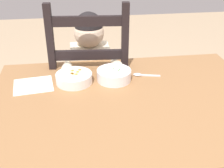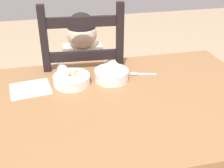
# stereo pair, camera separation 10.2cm
# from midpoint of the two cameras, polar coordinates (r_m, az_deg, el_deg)

# --- Properties ---
(dining_table) EXTENTS (1.22, 0.87, 0.73)m
(dining_table) POSITION_cam_midpoint_polar(r_m,az_deg,el_deg) (1.31, 1.28, -6.91)
(dining_table) COLOR #95673F
(dining_table) RESTS_ON ground
(dining_chair) EXTENTS (0.45, 0.45, 1.07)m
(dining_chair) POSITION_cam_midpoint_polar(r_m,az_deg,el_deg) (1.76, -7.11, -1.85)
(dining_chair) COLOR black
(dining_chair) RESTS_ON ground
(child_figure) EXTENTS (0.32, 0.31, 0.98)m
(child_figure) POSITION_cam_midpoint_polar(r_m,az_deg,el_deg) (1.69, -7.26, 2.63)
(child_figure) COLOR beige
(child_figure) RESTS_ON ground
(bowl_of_peas) EXTENTS (0.17, 0.17, 0.06)m
(bowl_of_peas) POSITION_cam_midpoint_polar(r_m,az_deg,el_deg) (1.39, -2.20, 1.81)
(bowl_of_peas) COLOR white
(bowl_of_peas) RESTS_ON dining_table
(bowl_of_carrots) EXTENTS (0.17, 0.17, 0.05)m
(bowl_of_carrots) POSITION_cam_midpoint_polar(r_m,az_deg,el_deg) (1.38, -10.10, 0.85)
(bowl_of_carrots) COLOR white
(bowl_of_carrots) RESTS_ON dining_table
(spoon) EXTENTS (0.14, 0.05, 0.01)m
(spoon) POSITION_cam_midpoint_polar(r_m,az_deg,el_deg) (1.46, 3.15, 2.02)
(spoon) COLOR silver
(spoon) RESTS_ON dining_table
(paper_napkin) EXTENTS (0.20, 0.18, 0.00)m
(paper_napkin) POSITION_cam_midpoint_polar(r_m,az_deg,el_deg) (1.39, -17.92, -0.96)
(paper_napkin) COLOR white
(paper_napkin) RESTS_ON dining_table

